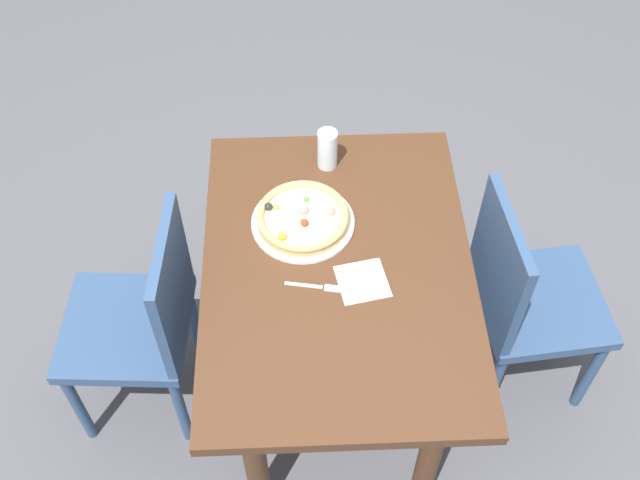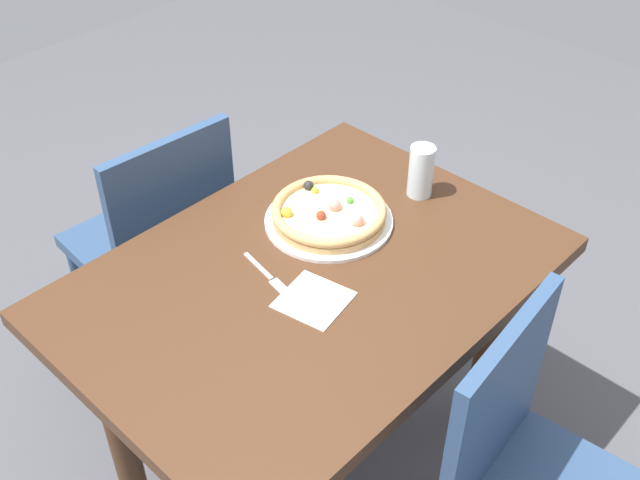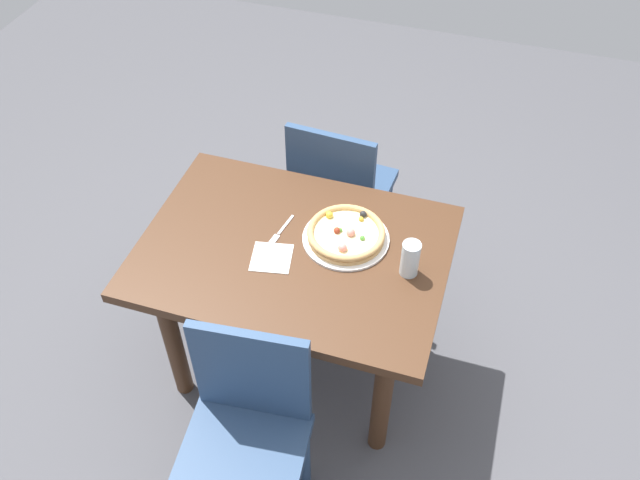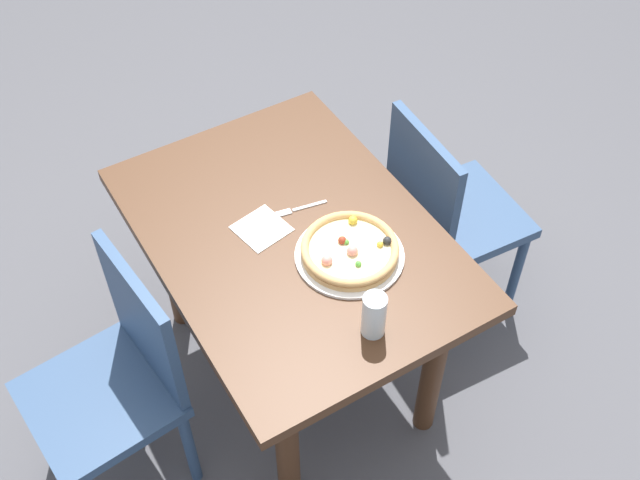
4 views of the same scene
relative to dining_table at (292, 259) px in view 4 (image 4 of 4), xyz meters
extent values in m
plane|color=#4C4C51|center=(0.00, 0.00, -0.60)|extent=(6.00, 6.00, 0.00)
cube|color=#472B19|center=(0.00, 0.00, 0.10)|extent=(1.10, 0.79, 0.04)
cylinder|color=#472B19|center=(-0.42, -0.26, -0.26)|extent=(0.07, 0.07, 0.68)
cylinder|color=#472B19|center=(0.42, -0.26, -0.26)|extent=(0.07, 0.07, 0.68)
cylinder|color=#472B19|center=(-0.42, 0.26, -0.26)|extent=(0.07, 0.07, 0.68)
cylinder|color=#472B19|center=(0.42, 0.26, -0.26)|extent=(0.07, 0.07, 0.68)
cylinder|color=navy|center=(0.16, -0.86, -0.40)|extent=(0.04, 0.04, 0.41)
cylinder|color=navy|center=(-0.18, -0.83, -0.40)|extent=(0.04, 0.04, 0.41)
cylinder|color=navy|center=(0.18, -0.52, -0.40)|extent=(0.04, 0.04, 0.41)
cylinder|color=navy|center=(-0.16, -0.50, -0.40)|extent=(0.04, 0.04, 0.41)
cube|color=navy|center=(0.00, -0.68, -0.17)|extent=(0.43, 0.43, 0.04)
cube|color=navy|center=(0.01, -0.49, 0.06)|extent=(0.38, 0.05, 0.42)
cylinder|color=navy|center=(0.11, 0.86, -0.40)|extent=(0.04, 0.04, 0.41)
cylinder|color=navy|center=(-0.20, 0.49, -0.40)|extent=(0.04, 0.04, 0.41)
cylinder|color=navy|center=(0.14, 0.52, -0.40)|extent=(0.04, 0.04, 0.41)
cube|color=navy|center=(-0.04, 0.68, -0.17)|extent=(0.44, 0.44, 0.04)
cube|color=navy|center=(-0.03, 0.49, 0.06)|extent=(0.38, 0.07, 0.42)
cylinder|color=white|center=(-0.17, -0.10, 0.12)|extent=(0.32, 0.32, 0.01)
cylinder|color=tan|center=(-0.17, -0.10, 0.14)|extent=(0.28, 0.28, 0.02)
cylinder|color=beige|center=(-0.17, -0.10, 0.15)|extent=(0.24, 0.24, 0.01)
torus|color=tan|center=(-0.17, -0.10, 0.16)|extent=(0.28, 0.28, 0.02)
sphere|color=#4C9E38|center=(-0.23, -0.09, 0.16)|extent=(0.02, 0.02, 0.02)
sphere|color=maroon|center=(-0.13, -0.09, 0.16)|extent=(0.02, 0.02, 0.02)
sphere|color=#262626|center=(-0.20, -0.20, 0.16)|extent=(0.03, 0.03, 0.03)
sphere|color=gold|center=(-0.20, -0.18, 0.16)|extent=(0.02, 0.02, 0.02)
sphere|color=#E58C7F|center=(-0.18, -0.02, 0.16)|extent=(0.03, 0.03, 0.03)
sphere|color=#E58C7F|center=(-0.18, -0.09, 0.16)|extent=(0.02, 0.02, 0.02)
sphere|color=#4C9E38|center=(-0.14, -0.10, 0.16)|extent=(0.02, 0.02, 0.02)
sphere|color=#E58C7F|center=(-0.18, -0.10, 0.16)|extent=(0.03, 0.03, 0.03)
sphere|color=gold|center=(-0.08, -0.16, 0.16)|extent=(0.03, 0.03, 0.03)
cube|color=silver|center=(0.07, -0.10, 0.12)|extent=(0.03, 0.11, 0.00)
cube|color=silver|center=(0.08, -0.02, 0.12)|extent=(0.03, 0.05, 0.00)
cylinder|color=silver|center=(-0.41, -0.01, 0.19)|extent=(0.06, 0.06, 0.14)
cube|color=white|center=(0.06, 0.07, 0.12)|extent=(0.16, 0.16, 0.00)
camera|label=1|loc=(1.31, -0.10, 1.89)|focal=42.36mm
camera|label=2|loc=(0.92, 0.91, 1.27)|focal=42.84mm
camera|label=3|loc=(-0.58, 1.53, 1.87)|focal=37.54mm
camera|label=4|loc=(-1.37, 0.72, 1.82)|focal=43.82mm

